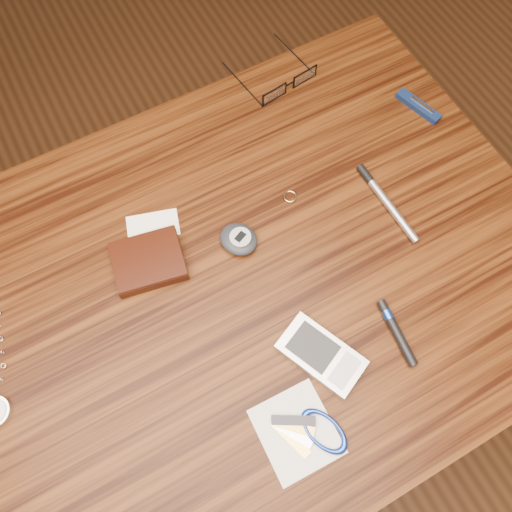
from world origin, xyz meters
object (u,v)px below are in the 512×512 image
at_px(desk, 230,307).
at_px(pedometer, 239,239).
at_px(notepad_keys, 310,431).
at_px(silver_pen, 383,197).
at_px(wallet_and_card, 148,260).
at_px(pocket_knife, 418,106).
at_px(pda_phone, 321,355).
at_px(eyeglasses, 287,83).

relative_size(desk, pedometer, 13.39).
relative_size(desk, notepad_keys, 8.59).
bearing_deg(silver_pen, wallet_and_card, 168.46).
bearing_deg(wallet_and_card, pocket_knife, 4.80).
height_order(pedometer, silver_pen, pedometer).
bearing_deg(silver_pen, pocket_knife, 37.47).
relative_size(wallet_and_card, pda_phone, 1.08).
relative_size(wallet_and_card, notepad_keys, 1.21).
height_order(desk, pedometer, pedometer).
relative_size(notepad_keys, silver_pen, 0.76).
distance_m(desk, pda_phone, 0.20).
bearing_deg(pocket_knife, pda_phone, -142.48).
relative_size(pedometer, notepad_keys, 0.64).
xyz_separation_m(eyeglasses, silver_pen, (0.02, -0.26, -0.01)).
bearing_deg(pedometer, wallet_and_card, 166.07).
height_order(eyeglasses, pda_phone, eyeglasses).
xyz_separation_m(pda_phone, notepad_keys, (-0.06, -0.08, -0.00)).
xyz_separation_m(wallet_and_card, pda_phone, (0.15, -0.24, -0.00)).
xyz_separation_m(wallet_and_card, silver_pen, (0.37, -0.07, -0.00)).
bearing_deg(pda_phone, silver_pen, 37.55).
bearing_deg(pda_phone, pedometer, 94.89).
height_order(desk, notepad_keys, notepad_keys).
height_order(pedometer, notepad_keys, pedometer).
bearing_deg(silver_pen, desk, -177.35).
relative_size(pocket_knife, silver_pen, 0.57).
relative_size(desk, pocket_knife, 11.48).
height_order(wallet_and_card, notepad_keys, wallet_and_card).
bearing_deg(pocket_knife, silver_pen, -142.53).
height_order(eyeglasses, pedometer, eyeglasses).
bearing_deg(pedometer, notepad_keys, -99.09).
distance_m(eyeglasses, silver_pen, 0.27).
distance_m(desk, eyeglasses, 0.40).
relative_size(eyeglasses, silver_pen, 0.89).
bearing_deg(notepad_keys, eyeglasses, 63.08).
bearing_deg(eyeglasses, desk, -133.37).
bearing_deg(eyeglasses, wallet_and_card, -151.20).
height_order(eyeglasses, notepad_keys, eyeglasses).
bearing_deg(desk, wallet_and_card, 133.31).
xyz_separation_m(desk, eyeglasses, (0.26, 0.28, 0.11)).
bearing_deg(wallet_and_card, eyeglasses, 28.80).
bearing_deg(silver_pen, pedometer, 169.84).
xyz_separation_m(pocket_knife, silver_pen, (-0.15, -0.12, 0.00)).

